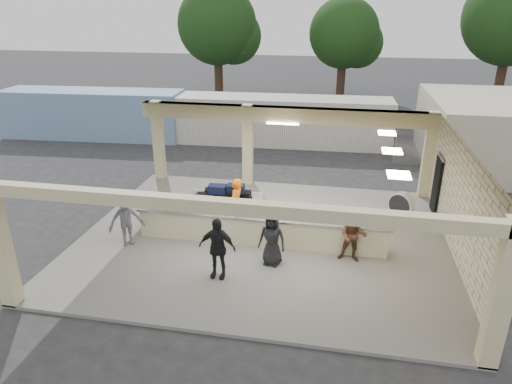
% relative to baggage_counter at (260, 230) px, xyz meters
% --- Properties ---
extents(ground, '(120.00, 120.00, 0.00)m').
position_rel_baggage_counter_xyz_m(ground, '(0.00, 0.50, -0.59)').
color(ground, '#262729').
rests_on(ground, ground).
extents(pavilion, '(12.01, 10.00, 3.55)m').
position_rel_baggage_counter_xyz_m(pavilion, '(0.21, 1.16, 0.76)').
color(pavilion, slate).
rests_on(pavilion, ground).
extents(baggage_counter, '(8.20, 0.58, 0.98)m').
position_rel_baggage_counter_xyz_m(baggage_counter, '(0.00, 0.00, 0.00)').
color(baggage_counter, beige).
rests_on(baggage_counter, pavilion).
extents(luggage_cart, '(2.70, 1.80, 1.51)m').
position_rel_baggage_counter_xyz_m(luggage_cart, '(-1.56, 1.08, 0.32)').
color(luggage_cart, silver).
rests_on(luggage_cart, pavilion).
extents(drum_fan, '(0.92, 0.78, 1.01)m').
position_rel_baggage_counter_xyz_m(drum_fan, '(4.66, 2.81, 0.06)').
color(drum_fan, silver).
rests_on(drum_fan, pavilion).
extents(baggage_handler, '(0.49, 0.74, 1.89)m').
position_rel_baggage_counter_xyz_m(baggage_handler, '(-0.98, 0.80, 0.46)').
color(baggage_handler, orange).
rests_on(baggage_handler, pavilion).
extents(passenger_a, '(0.84, 0.42, 1.68)m').
position_rel_baggage_counter_xyz_m(passenger_a, '(2.91, -0.50, 0.36)').
color(passenger_a, brown).
rests_on(passenger_a, pavilion).
extents(passenger_b, '(1.08, 0.43, 1.82)m').
position_rel_baggage_counter_xyz_m(passenger_b, '(-0.84, -2.11, 0.42)').
color(passenger_b, black).
rests_on(passenger_b, pavilion).
extents(passenger_c, '(1.15, 0.99, 1.76)m').
position_rel_baggage_counter_xyz_m(passenger_c, '(-4.19, -0.85, 0.39)').
color(passenger_c, '#515156').
rests_on(passenger_c, pavilion).
extents(passenger_d, '(0.85, 0.45, 1.66)m').
position_rel_baggage_counter_xyz_m(passenger_d, '(0.57, -1.14, 0.34)').
color(passenger_d, black).
rests_on(passenger_d, pavilion).
extents(car_white_a, '(4.94, 2.72, 1.35)m').
position_rel_baggage_counter_xyz_m(car_white_a, '(9.73, 14.11, 0.09)').
color(car_white_a, silver).
rests_on(car_white_a, ground).
extents(car_dark, '(4.53, 2.99, 1.42)m').
position_rel_baggage_counter_xyz_m(car_dark, '(5.51, 15.35, 0.13)').
color(car_dark, black).
rests_on(car_dark, ground).
extents(container_white, '(12.09, 2.82, 2.60)m').
position_rel_baggage_counter_xyz_m(container_white, '(-0.96, 12.07, 0.71)').
color(container_white, white).
rests_on(container_white, ground).
extents(container_blue, '(10.66, 3.19, 2.74)m').
position_rel_baggage_counter_xyz_m(container_blue, '(-12.08, 11.39, 0.78)').
color(container_blue, '#7D9DC9').
rests_on(container_blue, ground).
extents(tree_left, '(6.60, 6.30, 9.00)m').
position_rel_baggage_counter_xyz_m(tree_left, '(-7.68, 24.66, 5.00)').
color(tree_left, '#382619').
rests_on(tree_left, ground).
extents(tree_mid, '(6.00, 5.60, 8.00)m').
position_rel_baggage_counter_xyz_m(tree_mid, '(2.32, 26.66, 4.38)').
color(tree_mid, '#382619').
rests_on(tree_mid, ground).
extents(adjacent_building, '(6.00, 8.00, 3.20)m').
position_rel_baggage_counter_xyz_m(adjacent_building, '(9.50, 10.50, 1.01)').
color(adjacent_building, beige).
rests_on(adjacent_building, ground).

